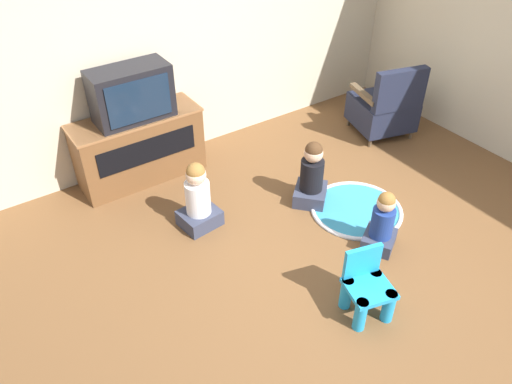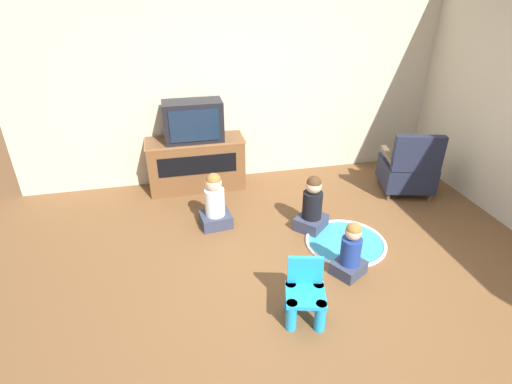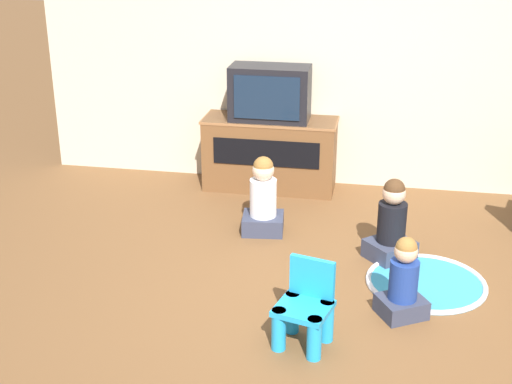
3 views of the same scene
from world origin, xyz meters
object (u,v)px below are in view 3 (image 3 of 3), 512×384
child_watching_left (263,200)px  tv_cabinet (270,153)px  child_watching_center (392,225)px  yellow_kid_chair (305,313)px  child_watching_right (403,282)px  television (270,93)px

child_watching_left → tv_cabinet: bearing=89.9°
child_watching_left → child_watching_center: size_ratio=1.01×
tv_cabinet → child_watching_center: 1.71m
yellow_kid_chair → child_watching_left: child_watching_left is taller
child_watching_right → child_watching_center: bearing=65.2°
yellow_kid_chair → child_watching_left: (-0.53, 1.54, 0.07)m
television → child_watching_right: size_ratio=1.27×
child_watching_right → child_watching_left: bearing=104.6°
child_watching_left → child_watching_center: child_watching_left is taller
television → child_watching_right: (1.23, -2.06, -0.69)m
tv_cabinet → child_watching_right: (1.23, -2.09, -0.11)m
child_watching_center → child_watching_right: bearing=-126.6°
tv_cabinet → child_watching_right: 2.42m
television → child_watching_center: size_ratio=1.11×
child_watching_right → yellow_kid_chair: bearing=-174.6°
yellow_kid_chair → child_watching_center: bearing=82.7°
tv_cabinet → child_watching_center: size_ratio=1.92×
television → child_watching_left: size_ratio=1.10×
yellow_kid_chair → child_watching_right: child_watching_right is taller
yellow_kid_chair → child_watching_right: (0.59, 0.43, 0.03)m
yellow_kid_chair → child_watching_right: 0.73m
television → tv_cabinet: bearing=90.0°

